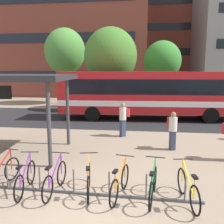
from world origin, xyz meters
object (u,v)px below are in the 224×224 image
Objects in this scene: parked_bicycle_red_2 at (1,175)px; street_tree_0 at (162,61)px; street_tree_1 at (65,51)px; parked_bicycle_orange_5 at (89,180)px; parked_bicycle_yellow_8 at (188,189)px; parked_bicycle_orange_6 at (120,183)px; commuter_red_pack_2 at (173,128)px; city_bus at (151,93)px; parked_bicycle_purple_3 at (25,179)px; parked_bicycle_green_7 at (153,186)px; parked_bicycle_purple_4 at (55,180)px; commuter_red_pack_4 at (123,117)px; street_tree_3 at (111,56)px.

street_tree_0 is at bearing -10.34° from parked_bicycle_red_2.
street_tree_1 is (-9.30, 0.31, 0.93)m from street_tree_0.
parked_bicycle_orange_5 is 2.58m from parked_bicycle_yellow_8.
parked_bicycle_orange_6 is 4.67m from commuter_red_pack_2.
parked_bicycle_red_2 and parked_bicycle_orange_5 have the same top height.
parked_bicycle_orange_5 is at bearing -47.63° from commuter_red_pack_2.
street_tree_1 reaches higher than parked_bicycle_red_2.
city_bus is 6.71m from commuter_red_pack_2.
commuter_red_pack_2 reaches higher than parked_bicycle_purple_3.
parked_bicycle_green_7 is (1.71, -0.13, 0.00)m from parked_bicycle_orange_5.
commuter_red_pack_4 reaches higher than parked_bicycle_purple_4.
street_tree_1 is (-8.83, 13.71, 4.15)m from commuter_red_pack_2.
street_tree_3 is at bearing 19.43° from parked_bicycle_orange_6.
parked_bicycle_yellow_8 is 6.60m from commuter_red_pack_4.
street_tree_1 reaches higher than commuter_red_pack_4.
parked_bicycle_purple_3 is (-3.66, -10.93, -1.39)m from city_bus.
parked_bicycle_red_2 is 2.56m from parked_bicycle_orange_5.
commuter_red_pack_2 is 0.22× the size of street_tree_1.
parked_bicycle_red_2 is at bearing 95.57° from parked_bicycle_green_7.
street_tree_1 is (-7.02, 17.99, 4.69)m from parked_bicycle_orange_6.
commuter_red_pack_4 is at bearing 10.17° from parked_bicycle_yellow_8.
parked_bicycle_purple_4 is (-2.84, -10.88, -1.39)m from city_bus.
parked_bicycle_orange_5 and parked_bicycle_green_7 have the same top height.
city_bus is 7.13× the size of parked_bicycle_orange_6.
commuter_red_pack_4 reaches higher than parked_bicycle_orange_5.
commuter_red_pack_2 reaches higher than parked_bicycle_red_2.
commuter_red_pack_4 is at bearing -109.59° from city_bus.
parked_bicycle_purple_4 is 15.35m from street_tree_3.
street_tree_1 is (-8.74, 18.08, 4.69)m from parked_bicycle_yellow_8.
commuter_red_pack_4 is (0.46, 6.03, 0.60)m from parked_bicycle_orange_5.
parked_bicycle_green_7 is (-0.22, -10.92, -1.39)m from city_bus.
commuter_red_pack_4 is 12.26m from street_tree_0.
parked_bicycle_purple_4 is (1.65, -0.13, 0.00)m from parked_bicycle_red_2.
city_bus is at bearing 5.51° from parked_bicycle_orange_6.
city_bus is 11.05m from parked_bicycle_orange_5.
parked_bicycle_purple_3 is 0.82m from parked_bicycle_purple_4.
city_bus reaches higher than parked_bicycle_green_7.
parked_bicycle_purple_3 is (0.83, -0.18, 0.00)m from parked_bicycle_red_2.
street_tree_1 reaches higher than parked_bicycle_orange_6.
commuter_red_pack_2 is 16.83m from street_tree_1.
parked_bicycle_purple_3 is 0.25× the size of street_tree_3.
street_tree_3 is (-3.23, 3.92, 2.67)m from city_bus.
parked_bicycle_orange_6 is (0.86, -0.10, 0.00)m from parked_bicycle_orange_5.
parked_bicycle_yellow_8 is 0.29× the size of street_tree_0.
parked_bicycle_purple_4 is 6.30m from commuter_red_pack_4.
street_tree_0 reaches higher than commuter_red_pack_2.
parked_bicycle_purple_3 is at bearing 101.90° from parked_bicycle_orange_6.
parked_bicycle_red_2 is 0.99× the size of parked_bicycle_purple_4.
parked_bicycle_red_2 is at bearing 78.46° from parked_bicycle_orange_5.
parked_bicycle_orange_5 and parked_bicycle_orange_6 have the same top height.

